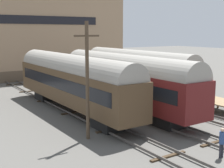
{
  "coord_description": "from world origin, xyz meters",
  "views": [
    {
      "loc": [
        -16.28,
        -15.49,
        7.18
      ],
      "look_at": [
        0.0,
        9.22,
        2.2
      ],
      "focal_mm": 50.0,
      "sensor_mm": 36.0,
      "label": 1
    }
  ],
  "objects_px": {
    "utility_pole": "(87,79)",
    "bench": "(202,93)",
    "train_car_maroon": "(124,79)",
    "person_worker": "(222,140)",
    "train_car_brown": "(71,79)",
    "train_car_grey": "(136,71)"
  },
  "relations": [
    {
      "from": "train_car_grey",
      "to": "train_car_brown",
      "type": "distance_m",
      "value": 8.4
    },
    {
      "from": "train_car_maroon",
      "to": "bench",
      "type": "distance_m",
      "value": 7.57
    },
    {
      "from": "train_car_maroon",
      "to": "bench",
      "type": "relative_size",
      "value": 12.83
    },
    {
      "from": "person_worker",
      "to": "train_car_grey",
      "type": "bearing_deg",
      "value": 69.52
    },
    {
      "from": "bench",
      "to": "train_car_grey",
      "type": "bearing_deg",
      "value": 108.66
    },
    {
      "from": "train_car_maroon",
      "to": "person_worker",
      "type": "bearing_deg",
      "value": -97.83
    },
    {
      "from": "train_car_brown",
      "to": "train_car_grey",
      "type": "bearing_deg",
      "value": 8.68
    },
    {
      "from": "train_car_grey",
      "to": "train_car_maroon",
      "type": "relative_size",
      "value": 0.92
    },
    {
      "from": "train_car_maroon",
      "to": "utility_pole",
      "type": "distance_m",
      "value": 8.26
    },
    {
      "from": "utility_pole",
      "to": "bench",
      "type": "bearing_deg",
      "value": 6.32
    },
    {
      "from": "train_car_grey",
      "to": "train_car_maroon",
      "type": "distance_m",
      "value": 5.44
    },
    {
      "from": "train_car_grey",
      "to": "utility_pole",
      "type": "relative_size",
      "value": 2.1
    },
    {
      "from": "train_car_grey",
      "to": "train_car_maroon",
      "type": "bearing_deg",
      "value": -139.78
    },
    {
      "from": "train_car_grey",
      "to": "person_worker",
      "type": "bearing_deg",
      "value": -110.48
    },
    {
      "from": "train_car_brown",
      "to": "utility_pole",
      "type": "relative_size",
      "value": 2.41
    },
    {
      "from": "train_car_grey",
      "to": "bench",
      "type": "distance_m",
      "value": 7.59
    },
    {
      "from": "person_worker",
      "to": "utility_pole",
      "type": "bearing_deg",
      "value": 124.48
    },
    {
      "from": "bench",
      "to": "utility_pole",
      "type": "height_order",
      "value": "utility_pole"
    },
    {
      "from": "train_car_maroon",
      "to": "train_car_brown",
      "type": "relative_size",
      "value": 0.95
    },
    {
      "from": "train_car_maroon",
      "to": "utility_pole",
      "type": "bearing_deg",
      "value": -142.49
    },
    {
      "from": "utility_pole",
      "to": "train_car_brown",
      "type": "bearing_deg",
      "value": 72.02
    },
    {
      "from": "train_car_brown",
      "to": "utility_pole",
      "type": "xyz_separation_m",
      "value": [
        -2.35,
        -7.23,
        1.11
      ]
    }
  ]
}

